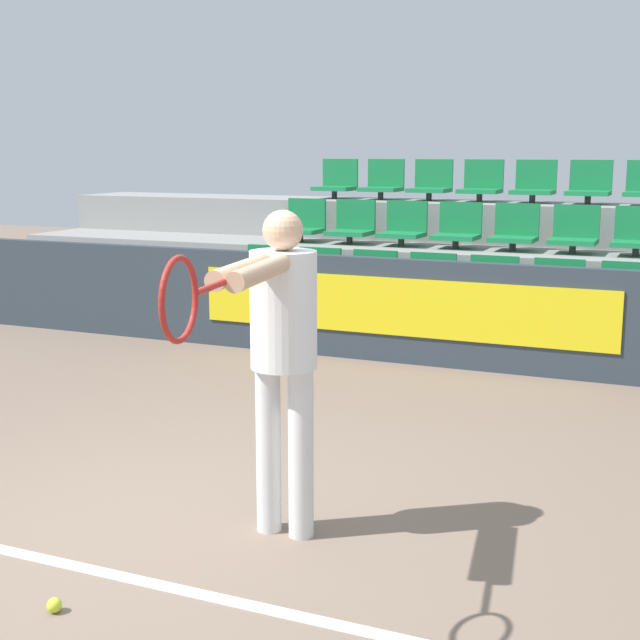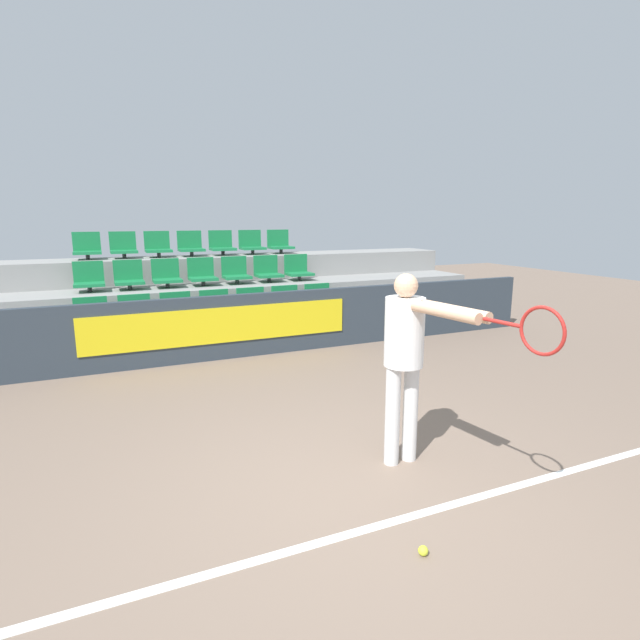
# 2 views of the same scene
# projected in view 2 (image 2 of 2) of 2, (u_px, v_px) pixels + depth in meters

# --- Properties ---
(ground_plane) EXTENTS (30.00, 30.00, 0.00)m
(ground_plane) POSITION_uv_depth(u_px,v_px,m) (356.00, 492.00, 3.96)
(ground_plane) COLOR #7A6656
(court_baseline) EXTENTS (5.93, 0.08, 0.01)m
(court_baseline) POSITION_uv_depth(u_px,v_px,m) (386.00, 523.00, 3.55)
(court_baseline) COLOR white
(court_baseline) RESTS_ON ground
(barrier_wall) EXTENTS (11.34, 0.14, 0.98)m
(barrier_wall) POSITION_uv_depth(u_px,v_px,m) (227.00, 327.00, 7.60)
(barrier_wall) COLOR #2D3842
(barrier_wall) RESTS_ON ground
(bleacher_tier_front) EXTENTS (10.94, 1.05, 0.46)m
(bleacher_tier_front) POSITION_uv_depth(u_px,v_px,m) (219.00, 335.00, 8.20)
(bleacher_tier_front) COLOR gray
(bleacher_tier_front) RESTS_ON ground
(bleacher_tier_middle) EXTENTS (10.94, 1.05, 0.91)m
(bleacher_tier_middle) POSITION_uv_depth(u_px,v_px,m) (205.00, 311.00, 9.09)
(bleacher_tier_middle) COLOR gray
(bleacher_tier_middle) RESTS_ON ground
(bleacher_tier_back) EXTENTS (10.94, 1.05, 1.37)m
(bleacher_tier_back) POSITION_uv_depth(u_px,v_px,m) (194.00, 291.00, 9.98)
(bleacher_tier_back) COLOR gray
(bleacher_tier_back) RESTS_ON ground
(stadium_chair_0) EXTENTS (0.48, 0.43, 0.50)m
(stadium_chair_0) POSITION_uv_depth(u_px,v_px,m) (91.00, 318.00, 7.47)
(stadium_chair_0) COLOR #333333
(stadium_chair_0) RESTS_ON bleacher_tier_front
(stadium_chair_1) EXTENTS (0.48, 0.43, 0.50)m
(stadium_chair_1) POSITION_uv_depth(u_px,v_px,m) (136.00, 314.00, 7.72)
(stadium_chair_1) COLOR #333333
(stadium_chair_1) RESTS_ON bleacher_tier_front
(stadium_chair_2) EXTENTS (0.48, 0.43, 0.50)m
(stadium_chair_2) POSITION_uv_depth(u_px,v_px,m) (177.00, 311.00, 7.97)
(stadium_chair_2) COLOR #333333
(stadium_chair_2) RESTS_ON bleacher_tier_front
(stadium_chair_3) EXTENTS (0.48, 0.43, 0.50)m
(stadium_chair_3) POSITION_uv_depth(u_px,v_px,m) (216.00, 308.00, 8.22)
(stadium_chair_3) COLOR #333333
(stadium_chair_3) RESTS_ON bleacher_tier_front
(stadium_chair_4) EXTENTS (0.48, 0.43, 0.50)m
(stadium_chair_4) POSITION_uv_depth(u_px,v_px,m) (253.00, 306.00, 8.47)
(stadium_chair_4) COLOR #333333
(stadium_chair_4) RESTS_ON bleacher_tier_front
(stadium_chair_5) EXTENTS (0.48, 0.43, 0.50)m
(stadium_chair_5) POSITION_uv_depth(u_px,v_px,m) (287.00, 303.00, 8.72)
(stadium_chair_5) COLOR #333333
(stadium_chair_5) RESTS_ON bleacher_tier_front
(stadium_chair_6) EXTENTS (0.48, 0.43, 0.50)m
(stadium_chair_6) POSITION_uv_depth(u_px,v_px,m) (320.00, 301.00, 8.97)
(stadium_chair_6) COLOR #333333
(stadium_chair_6) RESTS_ON bleacher_tier_front
(stadium_chair_7) EXTENTS (0.48, 0.43, 0.50)m
(stadium_chair_7) POSITION_uv_depth(u_px,v_px,m) (89.00, 280.00, 8.32)
(stadium_chair_7) COLOR #333333
(stadium_chair_7) RESTS_ON bleacher_tier_middle
(stadium_chair_8) EXTENTS (0.48, 0.43, 0.50)m
(stadium_chair_8) POSITION_uv_depth(u_px,v_px,m) (129.00, 278.00, 8.57)
(stadium_chair_8) COLOR #333333
(stadium_chair_8) RESTS_ON bleacher_tier_middle
(stadium_chair_9) EXTENTS (0.48, 0.43, 0.50)m
(stadium_chair_9) POSITION_uv_depth(u_px,v_px,m) (167.00, 276.00, 8.82)
(stadium_chair_9) COLOR #333333
(stadium_chair_9) RESTS_ON bleacher_tier_middle
(stadium_chair_10) EXTENTS (0.48, 0.43, 0.50)m
(stadium_chair_10) POSITION_uv_depth(u_px,v_px,m) (202.00, 274.00, 9.07)
(stadium_chair_10) COLOR #333333
(stadium_chair_10) RESTS_ON bleacher_tier_middle
(stadium_chair_11) EXTENTS (0.48, 0.43, 0.50)m
(stadium_chair_11) POSITION_uv_depth(u_px,v_px,m) (236.00, 273.00, 9.32)
(stadium_chair_11) COLOR #333333
(stadium_chair_11) RESTS_ON bleacher_tier_middle
(stadium_chair_12) EXTENTS (0.48, 0.43, 0.50)m
(stadium_chair_12) POSITION_uv_depth(u_px,v_px,m) (268.00, 271.00, 9.57)
(stadium_chair_12) COLOR #333333
(stadium_chair_12) RESTS_ON bleacher_tier_middle
(stadium_chair_13) EXTENTS (0.48, 0.43, 0.50)m
(stadium_chair_13) POSITION_uv_depth(u_px,v_px,m) (298.00, 270.00, 9.81)
(stadium_chair_13) COLOR #333333
(stadium_chair_13) RESTS_ON bleacher_tier_middle
(stadium_chair_14) EXTENTS (0.48, 0.43, 0.50)m
(stadium_chair_14) POSITION_uv_depth(u_px,v_px,m) (87.00, 248.00, 9.16)
(stadium_chair_14) COLOR #333333
(stadium_chair_14) RESTS_ON bleacher_tier_back
(stadium_chair_15) EXTENTS (0.48, 0.43, 0.50)m
(stadium_chair_15) POSITION_uv_depth(u_px,v_px,m) (123.00, 248.00, 9.41)
(stadium_chair_15) COLOR #333333
(stadium_chair_15) RESTS_ON bleacher_tier_back
(stadium_chair_16) EXTENTS (0.48, 0.43, 0.50)m
(stadium_chair_16) POSITION_uv_depth(u_px,v_px,m) (158.00, 247.00, 9.66)
(stadium_chair_16) COLOR #333333
(stadium_chair_16) RESTS_ON bleacher_tier_back
(stadium_chair_17) EXTENTS (0.48, 0.43, 0.50)m
(stadium_chair_17) POSITION_uv_depth(u_px,v_px,m) (191.00, 246.00, 9.91)
(stadium_chair_17) COLOR #333333
(stadium_chair_17) RESTS_ON bleacher_tier_back
(stadium_chair_18) EXTENTS (0.48, 0.43, 0.50)m
(stadium_chair_18) POSITION_uv_depth(u_px,v_px,m) (222.00, 245.00, 10.16)
(stadium_chair_18) COLOR #333333
(stadium_chair_18) RESTS_ON bleacher_tier_back
(stadium_chair_19) EXTENTS (0.48, 0.43, 0.50)m
(stadium_chair_19) POSITION_uv_depth(u_px,v_px,m) (252.00, 245.00, 10.41)
(stadium_chair_19) COLOR #333333
(stadium_chair_19) RESTS_ON bleacher_tier_back
(stadium_chair_20) EXTENTS (0.48, 0.43, 0.50)m
(stadium_chair_20) POSITION_uv_depth(u_px,v_px,m) (280.00, 244.00, 10.66)
(stadium_chair_20) COLOR #333333
(stadium_chair_20) RESTS_ON bleacher_tier_back
(tennis_player) EXTENTS (0.39, 1.58, 1.69)m
(tennis_player) POSITION_uv_depth(u_px,v_px,m) (410.00, 349.00, 4.19)
(tennis_player) COLOR silver
(tennis_player) RESTS_ON ground
(tennis_ball) EXTENTS (0.07, 0.07, 0.07)m
(tennis_ball) POSITION_uv_depth(u_px,v_px,m) (423.00, 551.00, 3.22)
(tennis_ball) COLOR #CCDB33
(tennis_ball) RESTS_ON ground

